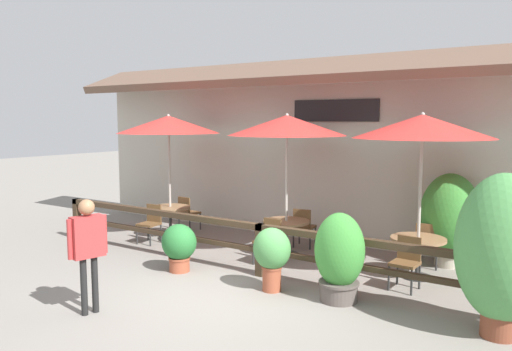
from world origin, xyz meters
The scene contains 21 objects.
ground_plane centered at (0.00, 0.00, 0.00)m, with size 60.00×60.00×0.00m, color gray.
building_facade centered at (0.00, 4.10, 2.16)m, with size 14.28×1.49×4.23m.
patio_railing centered at (0.00, 1.05, 0.70)m, with size 10.40×0.14×0.95m.
patio_umbrella_near centered at (-3.47, 2.44, 2.68)m, with size 2.42×2.42×2.93m.
dining_table_near centered at (-3.47, 2.44, 0.58)m, with size 0.96×0.96×0.73m.
chair_near_streetside centered at (-3.40, 1.72, 0.49)m, with size 0.46×0.46×0.87m.
chair_near_wallside centered at (-3.54, 3.15, 0.49)m, with size 0.45×0.45×0.87m.
patio_umbrella_middle centered at (-0.32, 2.54, 2.68)m, with size 2.42×2.42×2.93m.
dining_table_middle centered at (-0.32, 2.54, 0.58)m, with size 0.96×0.96×0.73m.
chair_middle_streetside centered at (-0.29, 1.81, 0.49)m, with size 0.44×0.44×0.87m.
chair_middle_wallside centered at (-0.30, 3.27, 0.49)m, with size 0.48×0.48×0.87m.
patio_umbrella_far centered at (2.39, 2.50, 2.68)m, with size 2.42×2.42×2.93m.
dining_table_far centered at (2.39, 2.50, 0.58)m, with size 0.96×0.96×0.73m.
chair_far_streetside centered at (2.39, 1.80, 0.49)m, with size 0.44×0.44×0.87m.
chair_far_wallside centered at (2.36, 3.20, 0.49)m, with size 0.49×0.49×0.87m.
potted_plant_small_flowering centered at (0.58, 0.50, 0.64)m, with size 0.63×0.57×1.05m.
potted_plant_broad_leaf centered at (-1.40, 0.46, 0.50)m, with size 0.67×0.61×0.89m.
potted_plant_tall_tropical centered at (3.95, 0.61, 1.15)m, with size 1.18×1.06×2.14m.
potted_plant_entrance_palm centered at (1.69, 0.68, 0.71)m, with size 0.78×0.71×1.39m.
potted_plant_corner_fern centered at (2.69, 3.55, 0.93)m, with size 1.12×1.01×1.79m.
pedestrian centered at (-1.12, -1.78, 1.08)m, with size 0.31×0.58×1.68m.
Camera 1 is at (4.72, -6.29, 2.81)m, focal length 35.00 mm.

